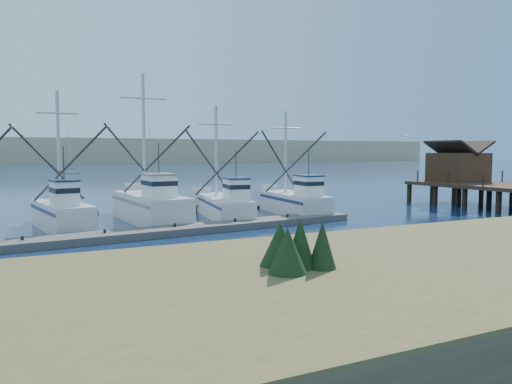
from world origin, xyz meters
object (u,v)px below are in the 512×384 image
(timber_pier, at_px, (491,177))
(floating_dock, at_px, (123,235))
(sailboat_far, at_px, (70,176))
(sailboat_near, at_px, (151,179))

(timber_pier, bearing_deg, floating_dock, -176.48)
(timber_pier, bearing_deg, sailboat_far, 113.22)
(timber_pier, relative_size, sailboat_near, 2.47)
(timber_pier, distance_m, sailboat_near, 51.38)
(sailboat_near, bearing_deg, floating_dock, -94.36)
(sailboat_near, relative_size, sailboat_far, 1.00)
(sailboat_near, distance_m, sailboat_far, 18.50)
(floating_dock, xyz_separation_m, sailboat_far, (3.68, 65.64, 0.30))
(floating_dock, bearing_deg, sailboat_near, 67.59)
(floating_dock, height_order, sailboat_near, sailboat_near)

